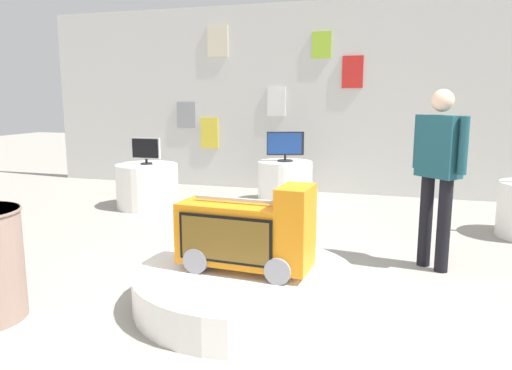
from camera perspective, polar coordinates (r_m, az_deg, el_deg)
ground_plane at (r=3.65m, az=2.88°, el=-15.47°), size 30.00×30.00×0.00m
back_wall_display at (r=8.13m, az=11.60°, el=9.75°), size 11.13×0.13×3.08m
main_display_pedestal at (r=3.86m, az=-1.27°, el=-11.75°), size 1.70×1.70×0.27m
novelty_firetruck_tv at (r=3.72m, az=-1.04°, el=-5.87°), size 1.03×0.47×0.68m
display_pedestal_left_rear at (r=7.24m, az=-12.51°, el=-0.09°), size 0.88×0.88×0.63m
tv_on_left_rear at (r=7.16m, az=-12.69°, el=4.03°), size 0.44×0.16×0.38m
display_pedestal_center_rear at (r=7.40m, az=3.38°, el=0.36°), size 0.81×0.81×0.63m
tv_on_center_rear at (r=7.32m, az=3.41°, el=4.62°), size 0.54×0.23×0.44m
shopper_browsing_near_truck at (r=4.72m, az=20.44°, el=2.10°), size 0.44×0.40×1.65m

